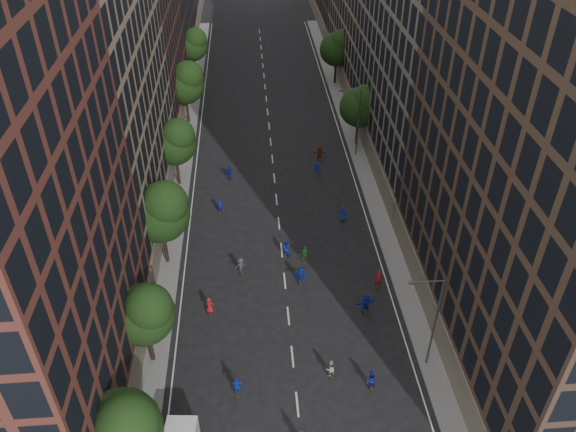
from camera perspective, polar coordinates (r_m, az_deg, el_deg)
The scene contains 31 objects.
ground at distance 66.86m, azimuth -1.38°, elevation 3.65°, with size 240.00×240.00×0.00m, color black.
sidewalk_left at distance 73.80m, azimuth -11.10°, elevation 6.39°, with size 4.00×105.00×0.15m, color slate.
sidewalk_right at distance 74.63m, azimuth 7.61°, elevation 7.13°, with size 4.00×105.00×0.15m, color slate.
bldg_left_b at distance 57.08m, azimuth -21.40°, elevation 14.37°, with size 14.00×26.00×34.00m, color #8A725A.
bldg_left_c at distance 79.17m, azimuth -16.96°, elevation 18.66°, with size 14.00×20.00×28.00m, color brown.
bldg_right_b at distance 66.91m, azimuth 15.55°, elevation 18.06°, with size 14.00×28.00×33.00m, color #6B6358.
tree_left_0 at distance 37.16m, azimuth -16.49°, elevation -20.11°, with size 5.20×5.20×8.83m.
tree_left_1 at distance 43.68m, azimuth -14.32°, elevation -9.47°, with size 4.80×4.80×8.21m.
tree_left_2 at distance 52.19m, azimuth -12.75°, elevation 0.58°, with size 5.60×5.60×9.45m.
tree_left_3 at distance 64.28m, azimuth -11.38°, elevation 7.48°, with size 5.00×5.00×8.58m.
tree_left_4 at distance 78.51m, azimuth -10.36°, elevation 13.28°, with size 5.40×5.40×9.08m.
tree_left_5 at distance 93.57m, azimuth -9.61°, elevation 16.87°, with size 4.80×4.80×8.33m.
tree_right_a at distance 72.31m, azimuth 7.43°, elevation 11.10°, with size 5.00×5.00×8.39m.
tree_right_b at distance 90.39m, azimuth 5.10°, elevation 16.71°, with size 5.20×5.20×8.83m.
streetlamp_near at distance 43.81m, azimuth 14.51°, elevation -10.07°, with size 2.64×0.22×9.06m.
streetlamp_far at distance 69.80m, azimuth 6.99°, elevation 9.75°, with size 2.64×0.22×9.06m.
skater_2 at distance 44.79m, azimuth 8.36°, elevation -16.13°, with size 0.80×0.63×1.65m, color #121893.
skater_4 at distance 44.02m, azimuth -5.17°, elevation -16.87°, with size 1.09×0.45×1.85m, color #1641B9.
skater_5 at distance 49.88m, azimuth 7.91°, elevation -8.87°, with size 1.78×0.57×1.92m, color #1523B0.
skater_6 at distance 49.98m, azimuth -7.99°, elevation -9.00°, with size 0.80×0.52×1.64m, color #A41B1F.
skater_7 at distance 52.38m, azimuth 9.15°, elevation -6.38°, with size 0.69×0.45×1.90m, color #A3201B.
skater_8 at distance 45.16m, azimuth 4.32°, elevation -15.21°, with size 0.76×0.60×1.57m, color #B8B8B3.
skater_9 at distance 53.50m, azimuth -4.83°, elevation -5.06°, with size 1.06×0.61×1.65m, color #3D3D42.
skater_10 at distance 54.52m, azimuth 1.69°, elevation -3.89°, with size 1.04×0.43×1.77m, color #1F692B.
skater_11 at distance 52.19m, azimuth 1.34°, elevation -6.08°, with size 1.65×0.53×1.78m, color #1535AE.
skater_12 at distance 60.03m, azimuth 5.57°, elevation 0.18°, with size 0.82×0.54×1.68m, color navy.
skater_13 at distance 61.48m, azimuth -6.95°, elevation 1.02°, with size 0.60×0.39×1.64m, color #1714A5.
skater_14 at distance 55.16m, azimuth -0.22°, elevation -3.33°, with size 0.86×0.67×1.76m, color #1727BE.
skater_15 at distance 67.45m, azimuth 2.95°, elevation 4.81°, with size 1.14×0.65×1.76m, color navy.
skater_16 at distance 66.91m, azimuth -5.96°, elevation 4.38°, with size 1.05×0.44×1.79m, color #111790.
skater_17 at distance 70.43m, azimuth 3.24°, elevation 6.35°, with size 1.79×0.57×1.93m, color maroon.
Camera 1 is at (-2.57, -16.24, 36.06)m, focal length 35.00 mm.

